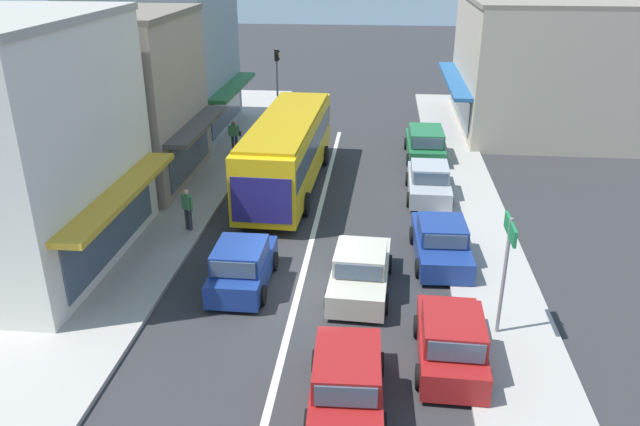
# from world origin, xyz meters

# --- Properties ---
(ground_plane) EXTENTS (140.00, 140.00, 0.00)m
(ground_plane) POSITION_xyz_m (0.00, 0.00, 0.00)
(ground_plane) COLOR #2D2D30
(lane_centre_line) EXTENTS (0.20, 28.00, 0.01)m
(lane_centre_line) POSITION_xyz_m (0.00, 4.00, 0.00)
(lane_centre_line) COLOR silver
(lane_centre_line) RESTS_ON ground
(sidewalk_left) EXTENTS (5.20, 44.00, 0.14)m
(sidewalk_left) POSITION_xyz_m (-6.80, 6.00, 0.07)
(sidewalk_left) COLOR #A39E96
(sidewalk_left) RESTS_ON ground
(kerb_right) EXTENTS (2.80, 44.00, 0.12)m
(kerb_right) POSITION_xyz_m (6.20, 6.00, 0.06)
(kerb_right) COLOR #A39E96
(kerb_right) RESTS_ON ground
(shopfront_mid_block) EXTENTS (9.05, 7.14, 7.57)m
(shopfront_mid_block) POSITION_xyz_m (-10.18, 9.08, 3.78)
(shopfront_mid_block) COLOR gray
(shopfront_mid_block) RESTS_ON ground
(shopfront_far_end) EXTENTS (8.51, 8.30, 8.17)m
(shopfront_far_end) POSITION_xyz_m (-10.18, 17.18, 4.08)
(shopfront_far_end) COLOR #84939E
(shopfront_far_end) RESTS_ON ground
(building_right_far) EXTENTS (9.87, 11.75, 7.43)m
(building_right_far) POSITION_xyz_m (11.48, 20.50, 3.71)
(building_right_far) COLOR #B2A38E
(building_right_far) RESTS_ON ground
(city_bus) EXTENTS (2.98, 10.93, 3.23)m
(city_bus) POSITION_xyz_m (-1.66, 8.80, 1.88)
(city_bus) COLOR yellow
(city_bus) RESTS_ON ground
(hatchback_queue_gap_filler) EXTENTS (1.82, 3.70, 1.54)m
(hatchback_queue_gap_filler) POSITION_xyz_m (-1.82, -0.05, 0.71)
(hatchback_queue_gap_filler) COLOR navy
(hatchback_queue_gap_filler) RESTS_ON ground
(hatchback_queue_far_back) EXTENTS (1.92, 3.75, 1.54)m
(hatchback_queue_far_back) POSITION_xyz_m (1.84, -5.35, 0.71)
(hatchback_queue_far_back) COLOR maroon
(hatchback_queue_far_back) RESTS_ON ground
(sedan_adjacent_lane_trail) EXTENTS (2.04, 4.27, 1.47)m
(sedan_adjacent_lane_trail) POSITION_xyz_m (1.93, 0.09, 0.66)
(sedan_adjacent_lane_trail) COLOR #B7B29E
(sedan_adjacent_lane_trail) RESTS_ON ground
(parked_hatchback_kerb_front) EXTENTS (1.88, 3.73, 1.54)m
(parked_hatchback_kerb_front) POSITION_xyz_m (4.42, -3.51, 0.71)
(parked_hatchback_kerb_front) COLOR maroon
(parked_hatchback_kerb_front) RESTS_ON ground
(parked_sedan_kerb_second) EXTENTS (2.02, 4.26, 1.47)m
(parked_sedan_kerb_second) POSITION_xyz_m (4.62, 2.42, 0.66)
(parked_sedan_kerb_second) COLOR navy
(parked_sedan_kerb_second) RESTS_ON ground
(parked_sedan_kerb_third) EXTENTS (1.92, 4.21, 1.47)m
(parked_sedan_kerb_third) POSITION_xyz_m (4.56, 8.39, 0.66)
(parked_sedan_kerb_third) COLOR #9EA3A8
(parked_sedan_kerb_third) RESTS_ON ground
(parked_wagon_kerb_rear) EXTENTS (1.99, 4.53, 1.58)m
(parked_wagon_kerb_rear) POSITION_xyz_m (4.68, 13.71, 0.75)
(parked_wagon_kerb_rear) COLOR #1E6638
(parked_wagon_kerb_rear) RESTS_ON ground
(traffic_light_downstreet) EXTENTS (0.33, 0.24, 4.20)m
(traffic_light_downstreet) POSITION_xyz_m (-4.12, 21.12, 2.85)
(traffic_light_downstreet) COLOR gray
(traffic_light_downstreet) RESTS_ON ground
(directional_road_sign) EXTENTS (0.10, 1.40, 3.60)m
(directional_road_sign) POSITION_xyz_m (5.87, -2.05, 2.68)
(directional_road_sign) COLOR gray
(directional_road_sign) RESTS_ON ground
(pedestrian_with_handbag_near) EXTENTS (0.65, 0.35, 1.63)m
(pedestrian_with_handbag_near) POSITION_xyz_m (-5.14, 13.40, 1.07)
(pedestrian_with_handbag_near) COLOR #232838
(pedestrian_with_handbag_near) RESTS_ON sidewalk_left
(pedestrian_browsing_midblock) EXTENTS (0.51, 0.36, 1.63)m
(pedestrian_browsing_midblock) POSITION_xyz_m (-4.71, 3.68, 1.07)
(pedestrian_browsing_midblock) COLOR #333338
(pedestrian_browsing_midblock) RESTS_ON sidewalk_left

